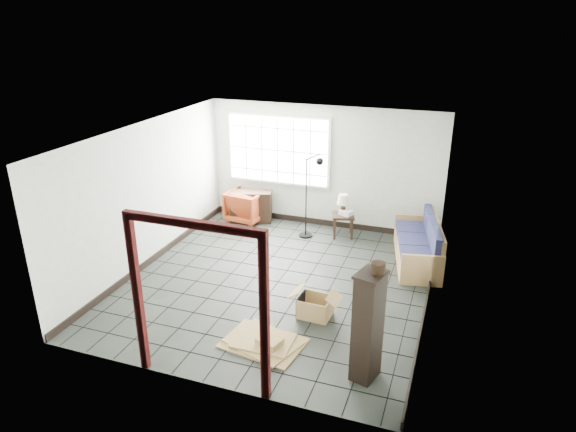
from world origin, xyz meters
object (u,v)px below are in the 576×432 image
at_px(tall_shelf, 368,326).
at_px(side_table, 343,218).
at_px(futon_sofa, 420,247).
at_px(armchair, 246,204).

bearing_deg(tall_shelf, side_table, 123.10).
relative_size(futon_sofa, armchair, 2.58).
bearing_deg(tall_shelf, futon_sofa, 100.78).
height_order(side_table, tall_shelf, tall_shelf).
bearing_deg(futon_sofa, side_table, 145.68).
bearing_deg(side_table, tall_shelf, -72.57).
bearing_deg(armchair, side_table, -175.28).
xyz_separation_m(futon_sofa, side_table, (-1.63, 0.68, 0.09)).
bearing_deg(side_table, armchair, 177.13).
bearing_deg(side_table, futon_sofa, -22.77).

